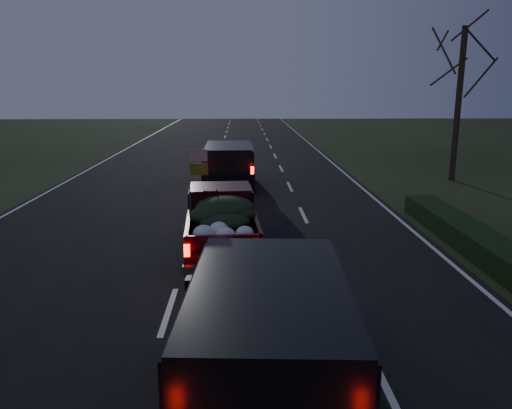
{
  "coord_description": "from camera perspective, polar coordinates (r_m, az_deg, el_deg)",
  "views": [
    {
      "loc": [
        1.48,
        -9.2,
        4.38
      ],
      "look_at": [
        1.85,
        3.73,
        1.3
      ],
      "focal_mm": 35.0,
      "sensor_mm": 36.0,
      "label": 1
    }
  ],
  "objects": [
    {
      "name": "ground",
      "position": [
        10.3,
        -9.96,
        -12.0
      ],
      "size": [
        120.0,
        120.0,
        0.0
      ],
      "primitive_type": "plane",
      "color": "black",
      "rests_on": "ground"
    },
    {
      "name": "road_asphalt",
      "position": [
        10.29,
        -9.96,
        -11.95
      ],
      "size": [
        14.0,
        120.0,
        0.02
      ],
      "primitive_type": "cube",
      "color": "black",
      "rests_on": "ground"
    },
    {
      "name": "hedge_row",
      "position": [
        14.33,
        24.69,
        -4.41
      ],
      "size": [
        1.0,
        10.0,
        0.6
      ],
      "primitive_type": "cube",
      "color": "black",
      "rests_on": "ground"
    },
    {
      "name": "bare_tree_far",
      "position": [
        25.29,
        22.45,
        14.34
      ],
      "size": [
        3.6,
        3.6,
        7.0
      ],
      "color": "black",
      "rests_on": "ground"
    },
    {
      "name": "pickup_truck",
      "position": [
        13.43,
        -3.97,
        -1.54
      ],
      "size": [
        2.1,
        4.83,
        2.48
      ],
      "rotation": [
        0.0,
        0.0,
        0.06
      ],
      "color": "black",
      "rests_on": "ground"
    },
    {
      "name": "lead_suv",
      "position": [
        22.45,
        -3.12,
        5.04
      ],
      "size": [
        2.22,
        5.2,
        1.49
      ],
      "rotation": [
        0.0,
        0.0,
        0.01
      ],
      "color": "black",
      "rests_on": "ground"
    },
    {
      "name": "rear_suv",
      "position": [
        7.07,
        1.45,
        -13.88
      ],
      "size": [
        2.52,
        5.36,
        1.51
      ],
      "rotation": [
        0.0,
        0.0,
        -0.05
      ],
      "color": "black",
      "rests_on": "ground"
    }
  ]
}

